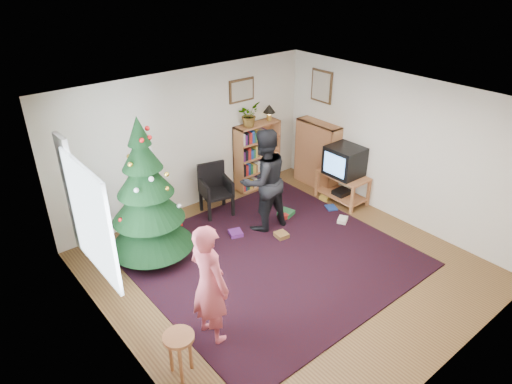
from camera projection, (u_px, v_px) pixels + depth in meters
floor at (284, 267)px, 6.82m from camera, size 5.00×5.00×0.00m
ceiling at (290, 105)px, 5.64m from camera, size 5.00×5.00×0.00m
wall_back at (189, 141)px, 7.93m from camera, size 5.00×0.02×2.50m
wall_front at (459, 285)px, 4.53m from camera, size 5.00×0.02×2.50m
wall_left at (114, 264)px, 4.83m from camera, size 0.02×5.00×2.50m
wall_right at (396, 149)px, 7.63m from camera, size 0.02×5.00×2.50m
rug at (271, 257)px, 7.02m from camera, size 3.80×3.60×0.02m
window_pane at (91, 220)px, 5.13m from camera, size 0.04×1.20×1.40m
curtain at (72, 196)px, 5.63m from camera, size 0.06×0.35×1.60m
picture_back at (242, 90)px, 8.23m from camera, size 0.55×0.03×0.42m
picture_right at (322, 86)px, 8.48m from camera, size 0.03×0.50×0.60m
christmas_tree at (147, 204)px, 6.58m from camera, size 1.25×1.25×2.28m
bookshelf_back at (257, 155)px, 8.89m from camera, size 0.95×0.30×1.30m
bookshelf_right at (317, 154)px, 8.93m from camera, size 0.30×0.95×1.30m
tv_stand at (342, 185)px, 8.48m from camera, size 0.52×0.93×0.55m
crt_tv at (345, 161)px, 8.25m from camera, size 0.56×0.61×0.53m
armchair at (213, 187)px, 8.05m from camera, size 0.60×0.61×0.91m
stool at (179, 345)px, 4.89m from camera, size 0.34×0.34×0.57m
person_standing at (209, 284)px, 5.25m from camera, size 0.44×0.61×1.58m
person_by_chair at (264, 181)px, 7.41m from camera, size 0.91×0.74×1.76m
potted_plant at (249, 115)px, 8.37m from camera, size 0.50×0.48×0.44m
table_lamp at (269, 110)px, 8.66m from camera, size 0.23×0.23×0.31m
floor_clutter at (299, 217)px, 8.01m from camera, size 2.27×1.05×0.08m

